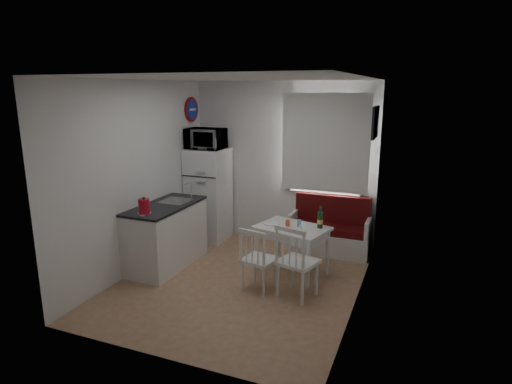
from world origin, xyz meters
TOP-DOWN VIEW (x-y plane):
  - floor at (0.00, 0.00)m, footprint 3.00×3.50m
  - ceiling at (0.00, 0.00)m, footprint 3.00×3.50m
  - wall_back at (0.00, 1.75)m, footprint 3.00×0.02m
  - wall_front at (0.00, -1.75)m, footprint 3.00×0.02m
  - wall_left at (-1.50, 0.00)m, footprint 0.02×3.50m
  - wall_right at (1.50, 0.00)m, footprint 0.02×3.50m
  - window at (0.70, 1.72)m, footprint 1.22×0.06m
  - curtain at (0.70, 1.65)m, footprint 1.35×0.02m
  - kitchen_counter at (-1.20, 0.16)m, footprint 0.62×1.32m
  - wall_sign at (-1.47, 1.45)m, footprint 0.03×0.40m
  - picture_frame at (1.48, 1.10)m, footprint 0.04×0.52m
  - bench at (0.86, 1.51)m, footprint 1.22×0.47m
  - dining_table at (0.56, 0.50)m, footprint 1.04×0.84m
  - chair_left at (0.31, -0.15)m, footprint 0.45×0.43m
  - chair_right at (0.81, -0.16)m, footprint 0.53×0.52m
  - fridge at (-1.18, 1.40)m, footprint 0.61×0.61m
  - microwave at (-1.18, 1.35)m, footprint 0.60×0.41m
  - kettle at (-1.15, -0.38)m, footprint 0.17×0.17m
  - wine_bottle at (0.91, 0.60)m, footprint 0.08×0.08m
  - drinking_glass_orange at (0.51, 0.45)m, footprint 0.06×0.06m
  - drinking_glass_blue at (0.64, 0.55)m, footprint 0.06×0.06m
  - plate at (0.26, 0.52)m, footprint 0.23×0.23m

SIDE VIEW (x-z plane):
  - floor at x=0.00m, z-range -0.01..0.01m
  - bench at x=0.86m, z-range -0.15..0.73m
  - kitchen_counter at x=-1.20m, z-range -0.12..1.04m
  - chair_left at x=0.31m, z-range 0.29..0.73m
  - chair_right at x=0.81m, z-range 0.32..0.82m
  - dining_table at x=0.56m, z-range 0.26..0.95m
  - plate at x=0.26m, z-range 0.68..0.70m
  - drinking_glass_blue at x=0.64m, z-range 0.68..0.77m
  - drinking_glass_orange at x=0.51m, z-range 0.68..0.79m
  - fridge at x=-1.18m, z-range 0.00..1.53m
  - wine_bottle at x=0.91m, z-range 0.68..0.98m
  - kettle at x=-1.15m, z-range 0.90..1.13m
  - wall_back at x=0.00m, z-range 0.00..2.60m
  - wall_front at x=0.00m, z-range 0.00..2.60m
  - wall_left at x=-1.50m, z-range 0.00..2.60m
  - wall_right at x=1.50m, z-range 0.00..2.60m
  - window at x=0.70m, z-range 0.89..2.36m
  - curtain at x=0.70m, z-range 0.93..2.42m
  - microwave at x=-1.18m, z-range 1.53..1.86m
  - picture_frame at x=1.48m, z-range 1.84..2.26m
  - wall_sign at x=-1.47m, z-range 1.95..2.35m
  - ceiling at x=0.00m, z-range 2.59..2.61m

